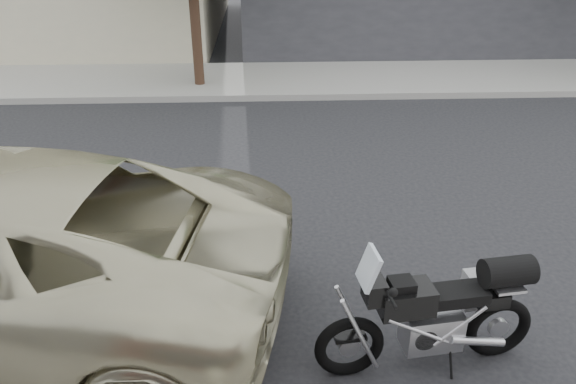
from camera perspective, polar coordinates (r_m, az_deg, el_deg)
The scene contains 3 objects.
ground at distance 8.64m, azimuth 0.54°, elevation -1.14°, with size 120.00×120.00×0.00m, color black.
far_sidewalk at distance 14.66m, azimuth -0.78°, elevation 11.32°, with size 44.00×3.00×0.15m, color gray.
motorcycle at distance 5.72m, azimuth 15.37°, elevation -11.67°, with size 2.22×0.90×1.41m.
Camera 1 is at (0.41, 7.58, 4.12)m, focal length 35.00 mm.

